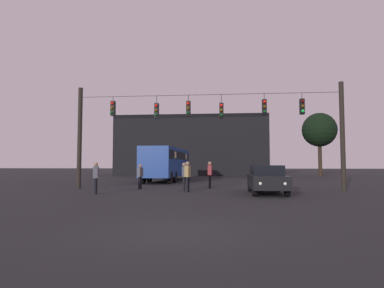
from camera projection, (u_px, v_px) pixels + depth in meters
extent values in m
plane|color=black|center=(213.00, 180.00, 31.99)|extent=(168.00, 168.00, 0.00)
cylinder|color=black|center=(80.00, 138.00, 21.24)|extent=(0.28, 0.28, 6.58)
cylinder|color=black|center=(342.00, 136.00, 19.65)|extent=(0.28, 0.28, 6.58)
cylinder|color=black|center=(206.00, 95.00, 20.61)|extent=(16.46, 0.02, 0.02)
cylinder|color=black|center=(113.00, 99.00, 21.18)|extent=(0.03, 0.03, 0.29)
cube|color=black|center=(113.00, 108.00, 21.14)|extent=(0.26, 0.32, 0.95)
sphere|color=red|center=(112.00, 103.00, 20.98)|extent=(0.20, 0.20, 0.20)
sphere|color=#5B3D0C|center=(112.00, 108.00, 20.96)|extent=(0.20, 0.20, 0.20)
sphere|color=#0C4219|center=(112.00, 113.00, 20.95)|extent=(0.20, 0.20, 0.20)
cylinder|color=black|center=(157.00, 100.00, 20.90)|extent=(0.03, 0.03, 0.48)
cube|color=black|center=(157.00, 111.00, 20.85)|extent=(0.26, 0.32, 0.95)
sphere|color=red|center=(156.00, 106.00, 20.69)|extent=(0.20, 0.20, 0.20)
sphere|color=#5B3D0C|center=(156.00, 110.00, 20.67)|extent=(0.20, 0.20, 0.20)
sphere|color=#0C4219|center=(156.00, 115.00, 20.65)|extent=(0.20, 0.20, 0.20)
cylinder|color=black|center=(188.00, 98.00, 20.70)|extent=(0.03, 0.03, 0.38)
cube|color=black|center=(188.00, 109.00, 20.66)|extent=(0.26, 0.32, 0.95)
sphere|color=red|center=(188.00, 103.00, 20.50)|extent=(0.20, 0.20, 0.20)
sphere|color=#5B3D0C|center=(188.00, 108.00, 20.48)|extent=(0.20, 0.20, 0.20)
sphere|color=#0C4219|center=(188.00, 113.00, 20.46)|extent=(0.20, 0.20, 0.20)
cylinder|color=black|center=(221.00, 99.00, 20.49)|extent=(0.03, 0.03, 0.54)
cube|color=black|center=(221.00, 111.00, 20.45)|extent=(0.26, 0.32, 0.95)
sphere|color=red|center=(221.00, 105.00, 20.29)|extent=(0.20, 0.20, 0.20)
sphere|color=#5B3D0C|center=(221.00, 110.00, 20.27)|extent=(0.20, 0.20, 0.20)
sphere|color=#0C4219|center=(221.00, 115.00, 20.25)|extent=(0.20, 0.20, 0.20)
cylinder|color=black|center=(264.00, 97.00, 20.24)|extent=(0.03, 0.03, 0.37)
cube|color=black|center=(264.00, 107.00, 20.20)|extent=(0.26, 0.32, 0.95)
sphere|color=red|center=(265.00, 102.00, 20.04)|extent=(0.20, 0.20, 0.20)
sphere|color=#5B3D0C|center=(265.00, 107.00, 20.02)|extent=(0.20, 0.20, 0.20)
sphere|color=#0C4219|center=(265.00, 112.00, 20.01)|extent=(0.20, 0.20, 0.20)
cylinder|color=black|center=(302.00, 96.00, 20.02)|extent=(0.03, 0.03, 0.37)
cube|color=black|center=(302.00, 107.00, 19.98)|extent=(0.26, 0.32, 0.95)
sphere|color=#510A0A|center=(303.00, 101.00, 19.82)|extent=(0.20, 0.20, 0.20)
sphere|color=#5B3D0C|center=(303.00, 106.00, 19.80)|extent=(0.20, 0.20, 0.20)
sphere|color=#1EE04C|center=(303.00, 111.00, 19.79)|extent=(0.20, 0.20, 0.20)
cube|color=navy|center=(167.00, 162.00, 30.46)|extent=(2.88, 11.08, 2.50)
cube|color=black|center=(167.00, 156.00, 30.49)|extent=(2.90, 10.42, 0.70)
cylinder|color=black|center=(165.00, 174.00, 34.45)|extent=(0.31, 1.01, 1.00)
cylinder|color=black|center=(185.00, 174.00, 34.15)|extent=(0.31, 1.01, 1.00)
cylinder|color=black|center=(150.00, 177.00, 28.35)|extent=(0.31, 1.01, 1.00)
cylinder|color=black|center=(175.00, 177.00, 28.06)|extent=(0.31, 1.01, 1.00)
cylinder|color=black|center=(143.00, 177.00, 26.39)|extent=(0.31, 1.01, 1.00)
cylinder|color=black|center=(170.00, 178.00, 26.10)|extent=(0.31, 1.01, 1.00)
cube|color=beige|center=(174.00, 157.00, 33.76)|extent=(2.59, 0.89, 0.56)
cube|color=beige|center=(161.00, 155.00, 27.77)|extent=(2.59, 0.89, 0.56)
cube|color=black|center=(267.00, 181.00, 17.53)|extent=(1.81, 4.30, 0.68)
cube|color=black|center=(266.00, 170.00, 17.72)|extent=(1.59, 2.33, 0.52)
cylinder|color=black|center=(287.00, 190.00, 16.03)|extent=(0.22, 0.64, 0.64)
cylinder|color=black|center=(254.00, 190.00, 16.18)|extent=(0.22, 0.64, 0.64)
cylinder|color=black|center=(278.00, 186.00, 18.84)|extent=(0.22, 0.64, 0.64)
cylinder|color=black|center=(250.00, 186.00, 19.00)|extent=(0.22, 0.64, 0.64)
sphere|color=white|center=(285.00, 184.00, 15.39)|extent=(0.18, 0.18, 0.18)
sphere|color=white|center=(260.00, 184.00, 15.50)|extent=(0.18, 0.18, 0.18)
cylinder|color=black|center=(188.00, 184.00, 18.56)|extent=(0.14, 0.14, 0.86)
cylinder|color=black|center=(187.00, 185.00, 18.41)|extent=(0.14, 0.14, 0.86)
cube|color=#997F4C|center=(188.00, 171.00, 18.53)|extent=(0.33, 0.41, 0.64)
sphere|color=#8C6B51|center=(188.00, 164.00, 18.56)|extent=(0.23, 0.23, 0.23)
cylinder|color=black|center=(184.00, 184.00, 19.59)|extent=(0.14, 0.14, 0.83)
cylinder|color=black|center=(184.00, 184.00, 19.43)|extent=(0.14, 0.14, 0.83)
cube|color=#4C4C56|center=(184.00, 172.00, 19.55)|extent=(0.26, 0.38, 0.62)
sphere|color=#8C6B51|center=(184.00, 164.00, 19.58)|extent=(0.22, 0.22, 0.22)
cylinder|color=black|center=(210.00, 182.00, 21.29)|extent=(0.14, 0.14, 0.87)
cylinder|color=black|center=(210.00, 182.00, 21.45)|extent=(0.14, 0.14, 0.87)
cube|color=maroon|center=(210.00, 170.00, 21.42)|extent=(0.27, 0.38, 0.65)
sphere|color=#8C6B51|center=(210.00, 163.00, 21.44)|extent=(0.23, 0.23, 0.23)
cylinder|color=black|center=(139.00, 183.00, 20.66)|extent=(0.14, 0.14, 0.78)
cylinder|color=black|center=(141.00, 183.00, 20.80)|extent=(0.14, 0.14, 0.78)
cube|color=#4C4C56|center=(140.00, 172.00, 20.77)|extent=(0.35, 0.42, 0.58)
sphere|color=#8C6B51|center=(140.00, 166.00, 20.80)|extent=(0.21, 0.21, 0.21)
cylinder|color=black|center=(95.00, 186.00, 17.26)|extent=(0.14, 0.14, 0.84)
cylinder|color=black|center=(96.00, 186.00, 17.42)|extent=(0.14, 0.14, 0.84)
cube|color=#4C4C56|center=(96.00, 172.00, 17.39)|extent=(0.30, 0.40, 0.63)
sphere|color=#8C6B51|center=(96.00, 164.00, 17.42)|extent=(0.23, 0.23, 0.23)
cube|color=black|center=(192.00, 148.00, 47.47)|extent=(20.98, 8.25, 7.79)
cube|color=black|center=(192.00, 120.00, 47.73)|extent=(20.98, 8.25, 0.50)
cylinder|color=#2D2116|center=(320.00, 159.00, 43.92)|extent=(0.49, 0.49, 4.61)
sphere|color=black|center=(319.00, 130.00, 44.16)|extent=(4.58, 4.58, 4.58)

